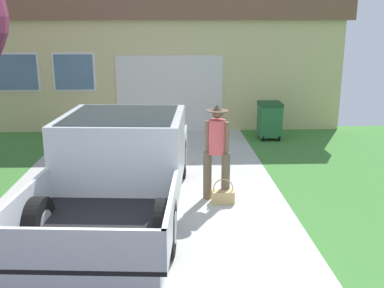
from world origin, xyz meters
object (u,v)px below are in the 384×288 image
at_px(pickup_truck, 123,166).
at_px(person_with_hat, 217,148).
at_px(house_with_garage, 164,55).
at_px(handbag, 223,196).
at_px(wheeled_trash_bin, 270,119).

xyz_separation_m(pickup_truck, person_with_hat, (1.64, 0.17, 0.25)).
bearing_deg(pickup_truck, house_with_garage, 90.73).
xyz_separation_m(handbag, house_with_garage, (-1.19, 9.07, 1.91)).
height_order(pickup_truck, person_with_hat, person_with_hat).
bearing_deg(person_with_hat, handbag, 138.62).
bearing_deg(house_with_garage, wheeled_trash_bin, -56.35).
relative_size(pickup_truck, handbag, 11.88).
bearing_deg(handbag, pickup_truck, 179.74).
relative_size(person_with_hat, handbag, 3.87).
relative_size(pickup_truck, house_with_garage, 0.48).
distance_m(pickup_truck, person_with_hat, 1.66).
height_order(handbag, house_with_garage, house_with_garage).
bearing_deg(wheeled_trash_bin, house_with_garage, 123.65).
bearing_deg(person_with_hat, pickup_truck, 23.86).
height_order(handbag, wheeled_trash_bin, wheeled_trash_bin).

